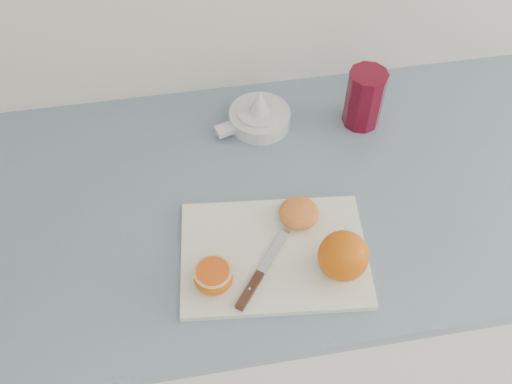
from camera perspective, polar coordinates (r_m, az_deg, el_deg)
counter at (r=1.46m, az=6.67°, el=-9.93°), size 2.27×0.64×0.89m
cutting_board at (r=0.98m, az=1.81°, el=-6.23°), size 0.34×0.26×0.01m
whole_orange at (r=0.93m, az=8.73°, el=-6.34°), size 0.08×0.08×0.08m
half_orange at (r=0.93m, az=-4.29°, el=-8.44°), size 0.06×0.06×0.04m
squeezed_shell at (r=1.01m, az=4.32°, el=-2.10°), size 0.07×0.07×0.03m
paring_knife at (r=0.94m, az=-0.19°, el=-9.09°), size 0.12×0.14×0.01m
citrus_juicer at (r=1.17m, az=0.30°, el=7.65°), size 0.16×0.13×0.08m
red_tumbler at (r=1.17m, az=10.76°, el=9.02°), size 0.08×0.08×0.13m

